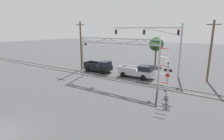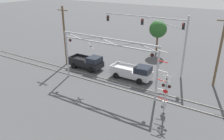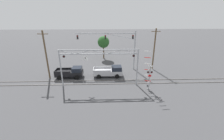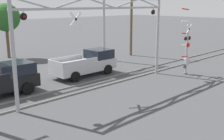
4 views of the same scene
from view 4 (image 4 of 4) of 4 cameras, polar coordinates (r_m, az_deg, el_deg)
rail_track_near at (r=19.75m, az=-2.58°, el=-3.48°), size 80.00×0.08×0.10m
rail_track_far at (r=20.80m, az=-5.22°, el=-2.64°), size 80.00×0.08×0.10m
crossing_gantry at (r=18.72m, az=-2.17°, el=9.38°), size 12.61×0.27×6.17m
crossing_signal_mast at (r=23.84m, az=14.87°, el=4.26°), size 1.59×0.35×6.38m
traffic_signal_span at (r=26.94m, az=-6.35°, el=13.13°), size 12.14×0.39×8.19m
pickup_truck_lead at (r=23.11m, az=-5.12°, el=1.37°), size 5.47×2.33×2.01m
pickup_truck_following at (r=19.25m, az=-21.67°, el=-2.00°), size 5.04×2.33×2.01m
utility_pole_right at (r=31.65m, az=3.96°, el=10.93°), size 1.80×0.28×8.57m
background_tree_beyond_span at (r=32.09m, az=-20.78°, el=9.90°), size 2.98×2.98×5.82m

